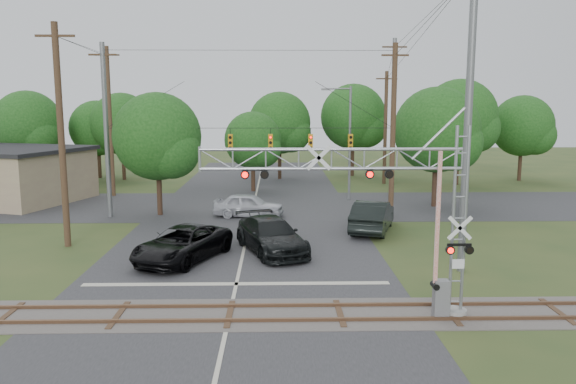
{
  "coord_description": "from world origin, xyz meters",
  "views": [
    {
      "loc": [
        1.71,
        -17.39,
        7.58
      ],
      "look_at": [
        2.23,
        7.5,
        3.65
      ],
      "focal_mm": 35.0,
      "sensor_mm": 36.0,
      "label": 1
    }
  ],
  "objects_px": {
    "traffic_signal_span": "(264,133)",
    "streetlight": "(348,137)",
    "crossing_gantry": "(380,203)",
    "sedan_silver": "(249,205)",
    "pickup_black": "(182,244)",
    "car_dark": "(271,235)"
  },
  "relations": [
    {
      "from": "pickup_black",
      "to": "sedan_silver",
      "type": "xyz_separation_m",
      "value": [
        2.72,
        10.6,
        -0.02
      ]
    },
    {
      "from": "traffic_signal_span",
      "to": "sedan_silver",
      "type": "relative_size",
      "value": 4.11
    },
    {
      "from": "car_dark",
      "to": "traffic_signal_span",
      "type": "bearing_deg",
      "value": 72.94
    },
    {
      "from": "crossing_gantry",
      "to": "traffic_signal_span",
      "type": "relative_size",
      "value": 0.49
    },
    {
      "from": "pickup_black",
      "to": "sedan_silver",
      "type": "height_order",
      "value": "pickup_black"
    },
    {
      "from": "pickup_black",
      "to": "car_dark",
      "type": "bearing_deg",
      "value": 42.6
    },
    {
      "from": "traffic_signal_span",
      "to": "pickup_black",
      "type": "distance_m",
      "value": 12.36
    },
    {
      "from": "traffic_signal_span",
      "to": "car_dark",
      "type": "distance_m",
      "value": 10.41
    },
    {
      "from": "car_dark",
      "to": "sedan_silver",
      "type": "height_order",
      "value": "car_dark"
    },
    {
      "from": "sedan_silver",
      "to": "crossing_gantry",
      "type": "bearing_deg",
      "value": -155.43
    },
    {
      "from": "crossing_gantry",
      "to": "sedan_silver",
      "type": "relative_size",
      "value": 2.02
    },
    {
      "from": "pickup_black",
      "to": "streetlight",
      "type": "xyz_separation_m",
      "value": [
        10.2,
        17.39,
        4.16
      ]
    },
    {
      "from": "car_dark",
      "to": "streetlight",
      "type": "height_order",
      "value": "streetlight"
    },
    {
      "from": "car_dark",
      "to": "sedan_silver",
      "type": "bearing_deg",
      "value": 79.57
    },
    {
      "from": "crossing_gantry",
      "to": "streetlight",
      "type": "height_order",
      "value": "streetlight"
    },
    {
      "from": "traffic_signal_span",
      "to": "sedan_silver",
      "type": "distance_m",
      "value": 4.93
    },
    {
      "from": "crossing_gantry",
      "to": "traffic_signal_span",
      "type": "distance_m",
      "value": 18.93
    },
    {
      "from": "traffic_signal_span",
      "to": "streetlight",
      "type": "height_order",
      "value": "traffic_signal_span"
    },
    {
      "from": "car_dark",
      "to": "streetlight",
      "type": "bearing_deg",
      "value": 49.35
    },
    {
      "from": "pickup_black",
      "to": "sedan_silver",
      "type": "distance_m",
      "value": 10.95
    },
    {
      "from": "crossing_gantry",
      "to": "traffic_signal_span",
      "type": "bearing_deg",
      "value": 103.44
    },
    {
      "from": "traffic_signal_span",
      "to": "streetlight",
      "type": "xyz_separation_m",
      "value": [
        6.42,
        6.64,
        -0.63
      ]
    }
  ]
}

